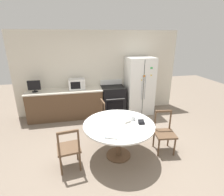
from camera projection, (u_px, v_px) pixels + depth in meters
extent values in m
plane|color=gray|center=(118.00, 159.00, 3.63)|extent=(14.00, 14.00, 0.00)
cube|color=silver|center=(99.00, 73.00, 5.64)|extent=(5.20, 0.10, 2.60)
cube|color=brown|center=(66.00, 104.00, 5.38)|extent=(2.20, 0.62, 0.86)
cube|color=beige|center=(65.00, 90.00, 5.23)|extent=(2.23, 0.64, 0.03)
cube|color=white|center=(139.00, 86.00, 5.63)|extent=(0.84, 0.69, 1.81)
cube|color=#333333|center=(143.00, 89.00, 5.31)|extent=(0.01, 0.01, 1.74)
cylinder|color=silver|center=(142.00, 88.00, 5.27)|extent=(0.02, 0.02, 0.76)
cylinder|color=silver|center=(145.00, 87.00, 5.29)|extent=(0.02, 0.02, 0.76)
cube|color=#3FB259|center=(152.00, 68.00, 5.14)|extent=(0.07, 0.01, 0.05)
cube|color=orange|center=(144.00, 76.00, 5.17)|extent=(0.07, 0.02, 0.05)
cube|color=yellow|center=(142.00, 80.00, 5.20)|extent=(0.05, 0.01, 0.04)
cube|color=yellow|center=(151.00, 75.00, 5.21)|extent=(0.05, 0.02, 0.04)
cube|color=black|center=(113.00, 101.00, 5.64)|extent=(0.71, 0.64, 0.90)
cube|color=black|center=(115.00, 107.00, 5.37)|extent=(0.51, 0.01, 0.40)
cylinder|color=silver|center=(115.00, 99.00, 5.25)|extent=(0.58, 0.02, 0.02)
cube|color=black|center=(113.00, 87.00, 5.48)|extent=(0.71, 0.64, 0.02)
cube|color=white|center=(111.00, 82.00, 5.72)|extent=(0.71, 0.06, 0.16)
cube|color=white|center=(77.00, 84.00, 5.30)|extent=(0.48, 0.35, 0.31)
cube|color=black|center=(76.00, 85.00, 5.12)|extent=(0.28, 0.01, 0.21)
cube|color=silver|center=(83.00, 85.00, 5.17)|extent=(0.10, 0.01, 0.22)
cylinder|color=black|center=(35.00, 91.00, 5.04)|extent=(0.16, 0.16, 0.02)
cylinder|color=black|center=(35.00, 90.00, 5.03)|extent=(0.03, 0.03, 0.04)
cube|color=black|center=(34.00, 85.00, 4.98)|extent=(0.35, 0.05, 0.27)
cylinder|color=white|center=(119.00, 124.00, 3.51)|extent=(1.43, 1.43, 0.03)
cylinder|color=brown|center=(119.00, 140.00, 3.63)|extent=(0.11, 0.11, 0.70)
cylinder|color=brown|center=(118.00, 155.00, 3.75)|extent=(0.52, 0.52, 0.03)
cube|color=brown|center=(165.00, 134.00, 3.77)|extent=(0.47, 0.47, 0.04)
cylinder|color=brown|center=(175.00, 147.00, 3.69)|extent=(0.04, 0.04, 0.41)
cylinder|color=brown|center=(159.00, 148.00, 3.67)|extent=(0.04, 0.04, 0.41)
cylinder|color=brown|center=(168.00, 138.00, 4.02)|extent=(0.04, 0.04, 0.41)
cylinder|color=brown|center=(154.00, 139.00, 3.99)|extent=(0.04, 0.04, 0.41)
cylinder|color=brown|center=(170.00, 119.00, 3.87)|extent=(0.04, 0.04, 0.45)
cylinder|color=brown|center=(155.00, 120.00, 3.85)|extent=(0.04, 0.04, 0.45)
cube|color=brown|center=(164.00, 111.00, 3.79)|extent=(0.35, 0.08, 0.04)
cube|color=brown|center=(69.00, 148.00, 3.29)|extent=(0.47, 0.47, 0.04)
cylinder|color=brown|center=(60.00, 154.00, 3.46)|extent=(0.04, 0.04, 0.41)
cylinder|color=brown|center=(77.00, 151.00, 3.57)|extent=(0.04, 0.04, 0.41)
cylinder|color=brown|center=(61.00, 166.00, 3.16)|extent=(0.04, 0.04, 0.41)
cylinder|color=brown|center=(80.00, 162.00, 3.27)|extent=(0.04, 0.04, 0.41)
cylinder|color=brown|center=(58.00, 144.00, 2.99)|extent=(0.04, 0.04, 0.45)
cylinder|color=brown|center=(79.00, 140.00, 3.09)|extent=(0.04, 0.04, 0.45)
cube|color=brown|center=(68.00, 132.00, 2.97)|extent=(0.35, 0.08, 0.04)
cube|color=brown|center=(110.00, 117.00, 4.55)|extent=(0.45, 0.45, 0.04)
cylinder|color=brown|center=(114.00, 121.00, 4.83)|extent=(0.04, 0.04, 0.41)
cylinder|color=brown|center=(118.00, 127.00, 4.52)|extent=(0.04, 0.04, 0.41)
cylinder|color=brown|center=(102.00, 123.00, 4.74)|extent=(0.04, 0.04, 0.41)
cylinder|color=brown|center=(105.00, 129.00, 4.43)|extent=(0.04, 0.04, 0.41)
cylinder|color=brown|center=(101.00, 107.00, 4.57)|extent=(0.04, 0.04, 0.45)
cylinder|color=brown|center=(104.00, 112.00, 4.26)|extent=(0.04, 0.04, 0.45)
cube|color=brown|center=(103.00, 102.00, 4.35)|extent=(0.06, 0.35, 0.04)
cylinder|color=silver|center=(133.00, 118.00, 3.65)|extent=(0.09, 0.09, 0.09)
cylinder|color=red|center=(133.00, 119.00, 3.65)|extent=(0.08, 0.08, 0.05)
cylinder|color=silver|center=(128.00, 121.00, 3.54)|extent=(0.16, 0.10, 0.05)
cube|color=black|center=(141.00, 123.00, 3.50)|extent=(0.13, 0.11, 0.03)
cube|color=black|center=(141.00, 121.00, 3.51)|extent=(0.13, 0.11, 0.06)
cube|color=white|center=(112.00, 134.00, 3.12)|extent=(0.34, 0.37, 0.01)
cube|color=beige|center=(112.00, 134.00, 3.12)|extent=(0.33, 0.37, 0.01)
cube|color=silver|center=(112.00, 133.00, 3.12)|extent=(0.31, 0.36, 0.01)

